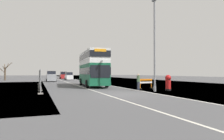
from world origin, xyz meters
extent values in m
cube|color=#4C4C4F|center=(0.00, 0.00, -0.05)|extent=(140.00, 280.00, 0.10)
cube|color=#B2AFA8|center=(3.09, 0.00, 0.00)|extent=(0.24, 196.00, 0.01)
cube|color=silver|center=(-1.41, 0.00, 0.00)|extent=(0.16, 168.00, 0.01)
cube|color=#145638|center=(0.29, 11.25, 1.68)|extent=(3.28, 10.40, 2.66)
cube|color=silver|center=(0.29, 11.25, 3.21)|extent=(3.28, 10.40, 0.40)
cube|color=silver|center=(0.29, 11.25, 4.08)|extent=(3.25, 10.30, 1.34)
cube|color=black|center=(0.29, 11.25, 2.08)|extent=(3.31, 10.51, 0.85)
cube|color=black|center=(0.29, 11.25, 4.08)|extent=(3.30, 10.45, 0.74)
cube|color=black|center=(-0.11, 6.13, 2.01)|extent=(2.28, 0.24, 1.46)
cube|color=orange|center=(-0.11, 6.13, 4.45)|extent=(1.37, 0.17, 0.32)
cube|color=#145638|center=(0.29, 11.25, 0.53)|extent=(3.31, 10.51, 0.36)
cylinder|color=black|center=(-1.20, 8.19, 0.50)|extent=(0.38, 1.02, 1.00)
cylinder|color=black|center=(1.28, 7.99, 0.50)|extent=(0.38, 1.02, 1.00)
cylinder|color=black|center=(-0.73, 14.16, 0.50)|extent=(0.38, 1.02, 1.00)
cylinder|color=black|center=(1.75, 13.96, 0.50)|extent=(0.38, 1.02, 1.00)
cylinder|color=gray|center=(4.10, 1.36, 4.53)|extent=(0.18, 0.18, 9.06)
cube|color=slate|center=(4.10, 1.36, 9.18)|extent=(0.20, 0.70, 0.20)
cylinder|color=gray|center=(4.10, 1.36, 0.25)|extent=(0.29, 0.29, 0.50)
cylinder|color=black|center=(5.97, 1.77, 0.09)|extent=(0.59, 0.59, 0.18)
cylinder|color=red|center=(5.97, 1.77, 0.76)|extent=(0.55, 0.55, 1.16)
sphere|color=red|center=(5.97, 1.77, 1.34)|extent=(0.61, 0.61, 0.61)
cube|color=black|center=(5.97, 1.49, 1.20)|extent=(0.22, 0.03, 0.07)
cube|color=orange|center=(5.05, 4.82, 1.05)|extent=(1.87, 0.49, 0.20)
cube|color=white|center=(5.05, 4.82, 0.73)|extent=(1.87, 0.49, 0.20)
cube|color=orange|center=(4.22, 4.63, 0.53)|extent=(0.08, 0.08, 1.05)
cube|color=black|center=(4.22, 4.63, 0.04)|extent=(0.23, 0.46, 0.08)
cube|color=orange|center=(5.88, 5.00, 0.53)|extent=(0.08, 0.08, 1.05)
cube|color=black|center=(5.88, 5.00, 0.04)|extent=(0.23, 0.46, 0.08)
cube|color=#A8AAAD|center=(-6.63, 4.13, 1.10)|extent=(0.04, 3.26, 2.09)
cube|color=#A8AAAD|center=(-6.63, 7.53, 1.10)|extent=(0.04, 3.26, 2.09)
cube|color=#A8AAAD|center=(-6.63, 10.93, 1.10)|extent=(0.04, 3.26, 2.09)
cube|color=#A8AAAD|center=(-6.63, 14.33, 1.10)|extent=(0.04, 3.26, 2.09)
cube|color=#A8AAAD|center=(-6.63, 17.73, 1.10)|extent=(0.04, 3.26, 2.09)
cylinder|color=#939699|center=(-6.63, 2.43, 1.10)|extent=(0.06, 0.06, 2.19)
cube|color=gray|center=(-6.63, 2.43, 0.06)|extent=(0.44, 0.20, 0.12)
cylinder|color=#939699|center=(-6.63, 5.83, 1.10)|extent=(0.06, 0.06, 2.19)
cube|color=gray|center=(-6.63, 5.83, 0.06)|extent=(0.44, 0.20, 0.12)
cylinder|color=#939699|center=(-6.63, 9.23, 1.10)|extent=(0.06, 0.06, 2.19)
cube|color=gray|center=(-6.63, 9.23, 0.06)|extent=(0.44, 0.20, 0.12)
cylinder|color=#939699|center=(-6.63, 12.63, 1.10)|extent=(0.06, 0.06, 2.19)
cube|color=gray|center=(-6.63, 12.63, 0.06)|extent=(0.44, 0.20, 0.12)
cylinder|color=#939699|center=(-6.63, 16.03, 1.10)|extent=(0.06, 0.06, 2.19)
cube|color=gray|center=(-6.63, 16.03, 0.06)|extent=(0.44, 0.20, 0.12)
cylinder|color=#939699|center=(-6.63, 19.43, 1.10)|extent=(0.06, 0.06, 2.19)
cube|color=gray|center=(-6.63, 19.43, 0.06)|extent=(0.44, 0.20, 0.12)
cube|color=gray|center=(-4.18, 28.45, 0.88)|extent=(1.82, 3.87, 1.40)
cube|color=black|center=(-4.18, 28.45, 1.90)|extent=(1.67, 2.13, 0.66)
cylinder|color=black|center=(-3.27, 29.65, 0.30)|extent=(0.20, 0.60, 0.60)
cylinder|color=black|center=(-5.09, 29.65, 0.30)|extent=(0.20, 0.60, 0.60)
cylinder|color=black|center=(-3.27, 27.25, 0.30)|extent=(0.20, 0.60, 0.60)
cylinder|color=black|center=(-5.09, 27.25, 0.30)|extent=(0.20, 0.60, 0.60)
cube|color=silver|center=(0.75, 37.28, 0.73)|extent=(1.71, 3.90, 1.10)
cube|color=black|center=(0.75, 37.28, 1.64)|extent=(1.57, 2.15, 0.72)
cylinder|color=black|center=(1.61, 38.49, 0.30)|extent=(0.20, 0.60, 0.60)
cylinder|color=black|center=(-0.10, 38.49, 0.30)|extent=(0.20, 0.60, 0.60)
cylinder|color=black|center=(1.61, 36.07, 0.30)|extent=(0.20, 0.60, 0.60)
cylinder|color=black|center=(-0.10, 36.07, 0.30)|extent=(0.20, 0.60, 0.60)
cube|color=maroon|center=(0.47, 46.83, 0.77)|extent=(1.87, 3.84, 1.18)
cube|color=black|center=(0.47, 46.83, 1.77)|extent=(1.72, 2.11, 0.83)
cylinder|color=black|center=(1.40, 48.02, 0.30)|extent=(0.20, 0.60, 0.60)
cylinder|color=black|center=(-0.47, 48.02, 0.30)|extent=(0.20, 0.60, 0.60)
cylinder|color=black|center=(1.40, 45.64, 0.30)|extent=(0.20, 0.60, 0.60)
cylinder|color=black|center=(-0.47, 45.64, 0.30)|extent=(0.20, 0.60, 0.60)
cylinder|color=#4C3D2D|center=(-14.42, 40.09, 1.59)|extent=(0.41, 0.41, 3.19)
cylinder|color=#4C3D2D|center=(-13.65, 40.12, 3.64)|extent=(1.64, 0.21, 1.65)
cylinder|color=#4C3D2D|center=(-14.07, 40.49, 3.36)|extent=(0.87, 0.99, 1.72)
cylinder|color=#4C3D2D|center=(-14.57, 40.77, 3.51)|extent=(0.50, 1.51, 1.19)
cylinder|color=#4C3D2D|center=(-15.08, 40.00, 2.47)|extent=(1.45, 0.33, 1.51)
cylinder|color=#4C3D2D|center=(-14.60, 39.74, 2.90)|extent=(0.53, 0.85, 1.25)
cylinder|color=#4C3D2D|center=(-14.04, 39.67, 3.15)|extent=(0.93, 1.00, 0.79)
cylinder|color=#2D3342|center=(3.54, 3.78, 0.43)|extent=(0.29, 0.29, 0.87)
cylinder|color=#51704C|center=(3.54, 3.78, 1.20)|extent=(0.34, 0.34, 0.67)
sphere|color=beige|center=(3.54, 3.78, 1.65)|extent=(0.22, 0.22, 0.22)
camera|label=1|loc=(-6.89, -16.43, 1.86)|focal=32.97mm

